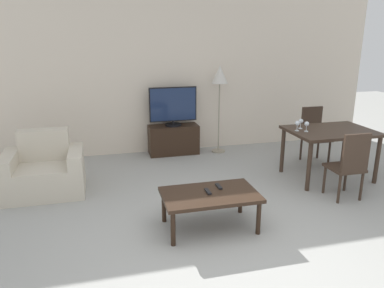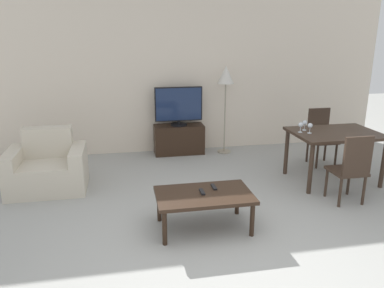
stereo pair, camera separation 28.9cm
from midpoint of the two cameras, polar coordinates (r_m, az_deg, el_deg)
The scene contains 15 objects.
ground_plane at distance 3.64m, azimuth 4.56°, elevation -18.19°, with size 18.00×18.00×0.00m, color #9E9E99.
wall_back at distance 6.67m, azimuth -5.67°, elevation 10.23°, with size 7.90×0.06×2.70m.
armchair at distance 5.44m, azimuth -22.96°, elevation -3.98°, with size 1.01×0.75×0.82m.
tv_stand at distance 6.65m, azimuth -4.08°, elevation 0.66°, with size 0.87×0.37×0.52m.
tv at distance 6.52m, azimuth -4.19°, elevation 5.72°, with size 0.83×0.29×0.68m.
coffee_table at distance 4.09m, azimuth 0.71°, elevation -8.10°, with size 1.04×0.63×0.41m.
dining_table at distance 5.74m, azimuth 18.96°, elevation 1.18°, with size 1.20×0.87×0.73m.
dining_chair_near at distance 5.08m, azimuth 21.34°, elevation -2.80°, with size 0.40×0.40×0.90m.
dining_chair_far at distance 6.50m, azimuth 16.86°, elevation 1.71°, with size 0.40×0.40×0.90m.
floor_lamp at distance 6.55m, azimuth 2.97°, elevation 9.76°, with size 0.29×0.29×1.55m.
remote_primary at distance 4.09m, azimuth 0.40°, elevation -7.27°, with size 0.04×0.15×0.02m.
remote_secondary at distance 4.22m, azimuth 2.12°, elevation -6.48°, with size 0.04×0.15×0.02m.
wine_glass_left at distance 5.63m, azimuth 14.86°, elevation 3.28°, with size 0.07×0.07×0.15m.
wine_glass_center at distance 5.48m, azimuth 15.65°, elevation 2.86°, with size 0.07×0.07×0.15m.
wine_glass_right at distance 5.49m, azimuth 14.32°, elevation 2.99°, with size 0.07×0.07×0.15m.
Camera 1 is at (-1.15, -2.79, 2.07)m, focal length 35.00 mm.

